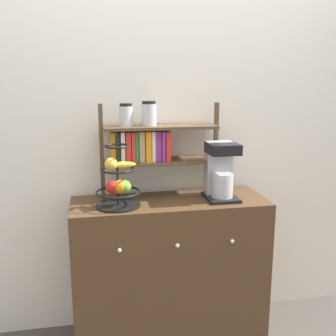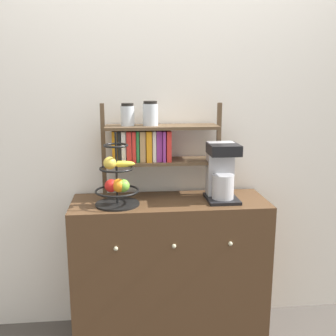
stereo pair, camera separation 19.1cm
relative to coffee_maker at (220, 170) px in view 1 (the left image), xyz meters
The scene contains 5 objects.
wall_back 0.46m from the coffee_maker, 140.88° to the left, with size 7.00×0.05×2.60m, color silver.
sideboard 0.68m from the coffee_maker, behind, with size 1.14×0.42×0.88m.
coffee_maker is the anchor object (origin of this frame).
fruit_stand 0.61m from the coffee_maker, behind, with size 0.25×0.25×0.41m.
shelf_hutch 0.46m from the coffee_maker, 165.20° to the left, with size 0.71×0.20×0.57m.
Camera 1 is at (-0.43, -1.95, 1.56)m, focal length 42.00 mm.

